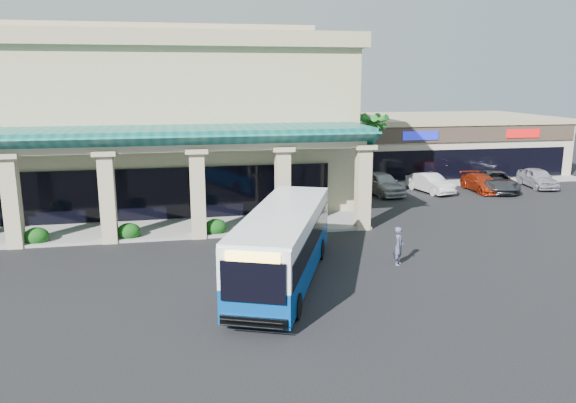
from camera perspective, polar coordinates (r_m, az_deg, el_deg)
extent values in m
plane|color=black|center=(25.42, -1.69, -6.50)|extent=(110.00, 110.00, 0.00)
imported|color=#4B4E6A|center=(25.76, 11.19, -4.45)|extent=(0.70, 0.76, 1.75)
imported|color=#A3A3A3|center=(41.15, 9.50, 1.85)|extent=(2.52, 4.98, 1.63)
imported|color=silver|center=(42.55, 14.24, 1.83)|extent=(2.38, 4.47, 1.40)
imported|color=maroon|center=(44.04, 19.08, 1.79)|extent=(1.90, 4.44, 1.27)
imported|color=#2D3135|center=(44.55, 20.35, 1.93)|extent=(3.68, 5.68, 1.46)
imported|color=#A5A2B3|center=(47.27, 24.02, 2.21)|extent=(2.39, 4.57, 1.48)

